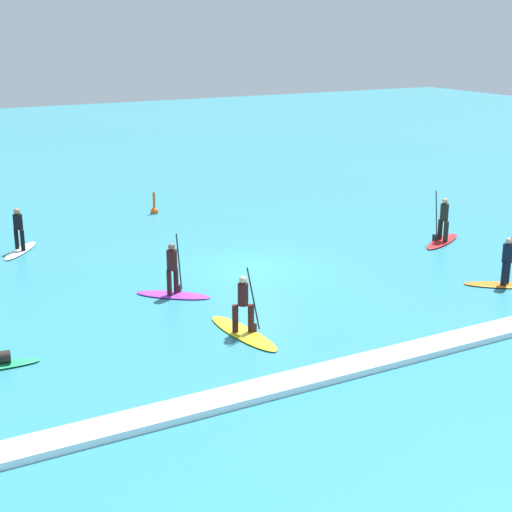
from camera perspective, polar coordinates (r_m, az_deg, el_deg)
The scene contains 8 objects.
ground_plane at distance 27.81m, azimuth -0.00°, elevation -0.98°, with size 120.00×120.00×0.00m, color teal.
surfer_on_red_board at distance 31.96m, azimuth 13.75°, elevation 1.81°, with size 2.78×1.82×2.14m.
surfer_on_purple_board at distance 25.10m, azimuth -6.22°, elevation -1.84°, with size 2.38×2.18×2.13m.
surfer_on_yellow_board at distance 21.99m, azimuth -0.95°, elevation -4.90°, with size 1.09×3.24×2.07m.
surfer_on_white_board at distance 31.16m, azimuth -17.21°, elevation 1.26°, with size 1.98×2.40×1.76m.
surfer_on_orange_board at distance 27.25m, azimuth 18.12°, elevation -1.17°, with size 2.59×2.10×2.16m.
marker_buoy at distance 36.23m, azimuth -7.58°, elevation 3.45°, with size 0.36×0.36×1.11m.
wave_crest at distance 21.14m, azimuth 11.31°, elevation -7.08°, with size 23.39×0.90×0.18m, color white.
Camera 1 is at (-12.67, -23.22, 8.61)m, focal length 53.69 mm.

